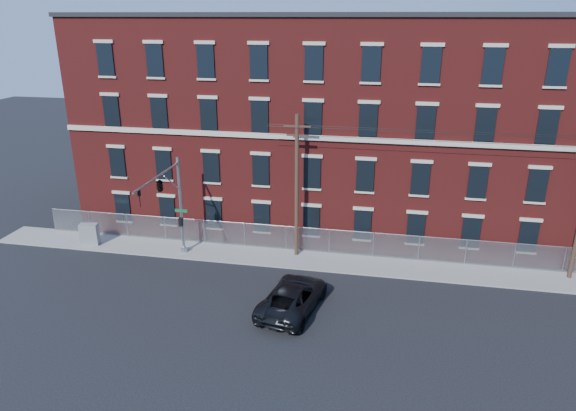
% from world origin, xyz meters
% --- Properties ---
extents(ground, '(140.00, 140.00, 0.00)m').
position_xyz_m(ground, '(0.00, 0.00, 0.00)').
color(ground, black).
rests_on(ground, ground).
extents(sidewalk, '(65.00, 3.00, 0.12)m').
position_xyz_m(sidewalk, '(12.00, 5.00, 0.06)').
color(sidewalk, gray).
rests_on(sidewalk, ground).
extents(mill_building, '(55.30, 14.32, 16.30)m').
position_xyz_m(mill_building, '(12.00, 13.93, 8.15)').
color(mill_building, maroon).
rests_on(mill_building, ground).
extents(chain_link_fence, '(59.06, 0.06, 1.85)m').
position_xyz_m(chain_link_fence, '(12.00, 6.30, 1.06)').
color(chain_link_fence, '#A5A8AD').
rests_on(chain_link_fence, ground).
extents(traffic_signal_mast, '(0.90, 6.75, 7.00)m').
position_xyz_m(traffic_signal_mast, '(-6.00, 2.18, 5.39)').
color(traffic_signal_mast, '#9EA0A5').
rests_on(traffic_signal_mast, ground).
extents(utility_pole_near, '(1.80, 0.28, 10.00)m').
position_xyz_m(utility_pole_near, '(2.00, 5.60, 5.34)').
color(utility_pole_near, '#3F2A1F').
rests_on(utility_pole_near, ground).
extents(pickup_truck, '(3.82, 6.41, 1.67)m').
position_xyz_m(pickup_truck, '(3.06, -1.47, 0.83)').
color(pickup_truck, black).
rests_on(pickup_truck, ground).
extents(utility_cabinet, '(1.39, 0.88, 1.62)m').
position_xyz_m(utility_cabinet, '(-13.28, 4.34, 0.93)').
color(utility_cabinet, gray).
rests_on(utility_cabinet, sidewalk).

